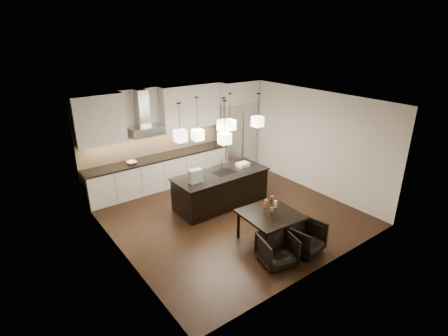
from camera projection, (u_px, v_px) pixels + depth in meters
floor at (229, 213)px, 8.71m from camera, size 5.50×5.50×0.02m
ceiling at (229, 101)px, 7.65m from camera, size 5.50×5.50×0.02m
wall_back at (172, 134)px, 10.23m from camera, size 5.50×0.02×2.80m
wall_front at (324, 205)px, 6.12m from camera, size 5.50×0.02×2.80m
wall_left at (114, 191)px, 6.65m from camera, size 0.02×5.50×2.80m
wall_right at (308, 140)px, 9.71m from camera, size 0.02×5.50×2.80m
refrigerator at (236, 135)px, 11.23m from camera, size 1.20×0.72×2.15m
fridge_panel at (237, 91)px, 10.71m from camera, size 1.26×0.72×0.65m
lower_cabinets at (160, 172)px, 10.00m from camera, size 4.21×0.62×0.88m
countertop at (159, 157)px, 9.83m from camera, size 4.21×0.66×0.04m
backsplash at (153, 143)px, 9.93m from camera, size 4.21×0.02×0.63m
upper_cab_left at (99, 120)px, 8.64m from camera, size 1.25×0.35×1.25m
upper_cab_right at (191, 106)px, 10.11m from camera, size 1.85×0.35×1.25m
hood_canopy at (146, 131)px, 9.39m from camera, size 0.90×0.52×0.24m
hood_chimney at (142, 108)px, 9.25m from camera, size 0.30×0.28×0.96m
fruit_bowl at (132, 162)px, 9.32m from camera, size 0.28×0.28×0.06m
island_body at (221, 189)px, 9.00m from camera, size 2.40×0.99×0.84m
island_top at (221, 174)px, 8.83m from camera, size 2.48×1.07×0.04m
faucet at (221, 164)px, 8.88m from camera, size 0.10×0.23×0.36m
tote_bag at (195, 176)px, 8.25m from camera, size 0.33×0.18×0.32m
food_container at (243, 165)px, 9.25m from camera, size 0.33×0.23×0.10m
dining_table at (270, 227)px, 7.45m from camera, size 1.19×1.19×0.67m
candelabra at (271, 205)px, 7.25m from camera, size 0.34×0.34×0.39m
candle_a at (275, 205)px, 7.33m from camera, size 0.07×0.07×0.09m
candle_b at (265, 205)px, 7.32m from camera, size 0.07×0.07×0.09m
candle_c at (272, 210)px, 7.15m from camera, size 0.07×0.07×0.09m
candle_d at (272, 198)px, 7.33m from camera, size 0.07×0.07×0.09m
candle_e at (266, 202)px, 7.17m from camera, size 0.07×0.07×0.09m
candle_f at (276, 203)px, 7.13m from camera, size 0.07×0.07×0.09m
armchair_left at (277, 250)px, 6.75m from camera, size 0.80×0.82×0.61m
armchair_right at (305, 237)px, 7.12m from camera, size 0.80×0.82×0.65m
pendant_a at (180, 136)px, 7.76m from camera, size 0.24×0.24×0.26m
pendant_b at (198, 135)px, 8.47m from camera, size 0.24×0.24×0.26m
pendant_c at (224, 126)px, 8.30m from camera, size 0.24×0.24×0.26m
pendant_d at (230, 125)px, 8.91m from camera, size 0.24×0.24×0.26m
pendant_e at (257, 121)px, 8.85m from camera, size 0.24×0.24×0.26m
pendant_f at (225, 139)px, 8.08m from camera, size 0.24×0.24×0.26m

